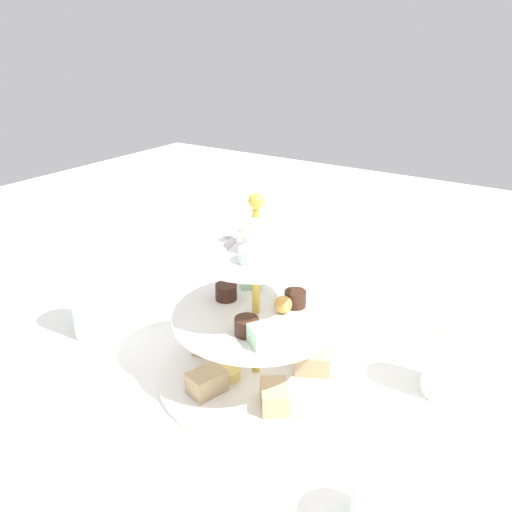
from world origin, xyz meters
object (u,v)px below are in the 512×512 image
Objects in this scene: butter_knife_left at (299,277)px; water_glass_mid_back at (447,359)px; tiered_serving_stand at (256,330)px; water_glass_tall_right at (93,298)px; water_glass_short_left at (384,508)px; butter_knife_right at (8,494)px.

butter_knife_left is 1.62× the size of water_glass_mid_back.
tiered_serving_stand reaches higher than water_glass_tall_right.
butter_knife_left is (-0.46, -0.35, -0.04)m from water_glass_short_left.
water_glass_tall_right is 0.53m from water_glass_short_left.
water_glass_tall_right is at bearing 34.20° from butter_knife_left.
tiered_serving_stand is 2.13× the size of water_glass_tall_right.
water_glass_mid_back is at bearing 116.18° from tiered_serving_stand.
tiered_serving_stand reaches higher than butter_knife_right.
water_glass_tall_right reaches higher than water_glass_short_left.
water_glass_mid_back is (-0.11, 0.23, -0.02)m from tiered_serving_stand.
butter_knife_left is at bearing -161.35° from tiered_serving_stand.
water_glass_tall_right is at bearing -72.99° from water_glass_mid_back.
water_glass_tall_right reaches higher than water_glass_mid_back.
water_glass_short_left is at bearing 2.91° from water_glass_mid_back.
tiered_serving_stand is at bearing 98.77° from water_glass_tall_right.
water_glass_short_left is 0.71× the size of water_glass_mid_back.
tiered_serving_stand is 2.59× the size of water_glass_mid_back.
butter_knife_right is at bearing -63.79° from water_glass_short_left.
butter_knife_left is 0.63m from butter_knife_right.
water_glass_short_left is (0.15, 0.24, -0.04)m from tiered_serving_stand.
tiered_serving_stand is at bearing -121.16° from water_glass_short_left.
water_glass_tall_right reaches higher than butter_knife_right.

